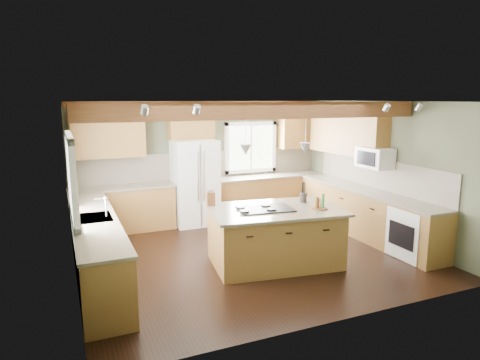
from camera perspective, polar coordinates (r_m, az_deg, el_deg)
name	(u,v)px	position (r m, az deg, el deg)	size (l,w,h in m)	color
floor	(249,254)	(7.52, 1.20, -9.81)	(5.60, 5.60, 0.00)	black
ceiling	(250,101)	(7.04, 1.29, 10.42)	(5.60, 5.60, 0.00)	silver
wall_back	(203,161)	(9.47, -5.02, 2.58)	(5.60, 5.60, 0.00)	#424632
wall_left	(70,195)	(6.55, -21.69, -1.83)	(5.00, 5.00, 0.00)	#424632
wall_right	(381,170)	(8.69, 18.32, 1.33)	(5.00, 5.00, 0.00)	#424632
ceiling_beam	(265,110)	(6.54, 3.32, 9.24)	(5.55, 0.26, 0.26)	#582B19
soffit_trim	(203,104)	(9.28, -4.95, 10.10)	(5.55, 0.20, 0.10)	#582B19
backsplash_back	(203,165)	(9.47, -4.98, 2.03)	(5.58, 0.03, 0.58)	brown
backsplash_right	(379,174)	(8.73, 17.99, 0.79)	(0.03, 3.70, 0.58)	brown
base_cab_back_left	(123,210)	(8.96, -15.28, -3.86)	(2.02, 0.60, 0.88)	brown
counter_back_left	(122,188)	(8.85, -15.43, -0.97)	(2.06, 0.64, 0.04)	#4A4236
base_cab_back_right	(268,196)	(9.92, 3.82, -2.09)	(2.62, 0.60, 0.88)	brown
counter_back_right	(269,176)	(9.82, 3.85, 0.53)	(2.66, 0.64, 0.04)	#4A4236
base_cab_left	(96,248)	(6.84, -18.66, -8.61)	(0.60, 3.70, 0.88)	brown
counter_left	(94,219)	(6.70, -18.90, -4.89)	(0.64, 3.74, 0.04)	#4A4236
base_cab_right	(365,214)	(8.71, 16.28, -4.32)	(0.60, 3.70, 0.88)	brown
counter_right	(366,191)	(8.60, 16.44, -1.36)	(0.64, 3.74, 0.04)	#4A4236
upper_cab_back_left	(108,135)	(8.81, -17.18, 5.79)	(1.40, 0.35, 0.90)	brown
upper_cab_over_fridge	(191,123)	(9.13, -6.57, 7.61)	(0.96, 0.35, 0.70)	brown
upper_cab_right	(347,133)	(9.19, 14.02, 6.13)	(0.35, 2.20, 0.90)	brown
upper_cab_back_corner	(298,129)	(10.19, 7.70, 6.78)	(0.90, 0.35, 0.90)	brown
window_left	(70,177)	(6.55, -21.68, 0.41)	(0.04, 1.60, 1.05)	white
window_back	(250,147)	(9.83, 1.39, 4.39)	(1.10, 0.04, 1.00)	white
sink	(94,218)	(6.70, -18.90, -4.85)	(0.50, 0.65, 0.03)	#262628
faucet	(106,208)	(6.68, -17.44, -3.53)	(0.02, 0.02, 0.28)	#B2B2B7
dishwasher	(106,282)	(5.63, -17.42, -12.89)	(0.60, 0.60, 0.84)	white
oven	(415,233)	(7.79, 22.30, -6.56)	(0.60, 0.72, 0.84)	white
microwave	(375,158)	(8.47, 17.52, 2.86)	(0.40, 0.70, 0.38)	white
pendant_left	(246,150)	(6.52, 0.76, 4.06)	(0.18, 0.18, 0.16)	#B2B2B7
pendant_right	(305,148)	(6.86, 8.69, 4.27)	(0.18, 0.18, 0.16)	#B2B2B7
refrigerator	(195,183)	(9.09, -6.03, -0.34)	(0.90, 0.74, 1.80)	white
island	(275,237)	(6.99, 4.64, -7.64)	(1.97, 1.20, 0.88)	brown
island_top	(275,210)	(6.85, 4.69, -3.99)	(2.10, 1.33, 0.04)	#4A4236
cooktop	(265,209)	(6.79, 3.40, -3.85)	(0.85, 0.57, 0.02)	black
knife_block	(211,199)	(7.01, -3.93, -2.54)	(0.13, 0.10, 0.22)	brown
utensil_crock	(303,198)	(7.32, 8.43, -2.33)	(0.12, 0.12, 0.16)	#39332E
bottle_tray	(320,202)	(6.91, 10.63, -2.87)	(0.25, 0.25, 0.23)	#56391A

